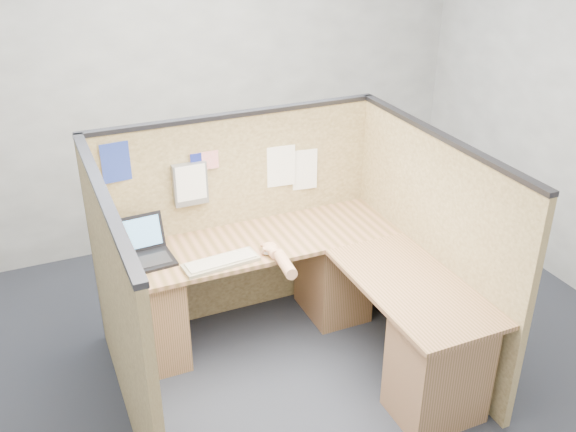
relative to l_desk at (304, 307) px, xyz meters
name	(u,v)px	position (x,y,z in m)	size (l,w,h in m)	color
floor	(296,388)	(-0.18, -0.29, -0.39)	(5.00, 5.00, 0.00)	#20232D
wall_back	(185,84)	(-0.18, 1.96, 1.01)	(5.00, 5.00, 0.00)	gray
cubicle_partitions	(269,253)	(-0.18, 0.14, 0.38)	(2.06, 1.83, 1.53)	brown
l_desk	(304,307)	(0.00, 0.00, 0.00)	(1.95, 1.75, 0.73)	brown
laptop	(143,249)	(-0.92, 0.47, 0.40)	(0.36, 0.35, 0.25)	black
keyboard	(221,262)	(-0.49, 0.20, 0.35)	(0.49, 0.21, 0.03)	gray
mouse	(270,251)	(-0.16, 0.19, 0.36)	(0.11, 0.07, 0.05)	silver
hand_forearm	(280,259)	(-0.15, 0.05, 0.38)	(0.11, 0.40, 0.08)	tan
blue_poster	(117,162)	(-0.98, 0.68, 0.93)	(0.19, 0.00, 0.26)	navy
american_flag	(201,163)	(-0.44, 0.67, 0.84)	(0.20, 0.01, 0.34)	olive
file_holder	(190,184)	(-0.53, 0.66, 0.71)	(0.23, 0.05, 0.29)	slate
paper_left	(301,170)	(0.29, 0.68, 0.66)	(0.24, 0.00, 0.30)	white
paper_right	(279,167)	(0.12, 0.68, 0.71)	(0.23, 0.00, 0.30)	white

